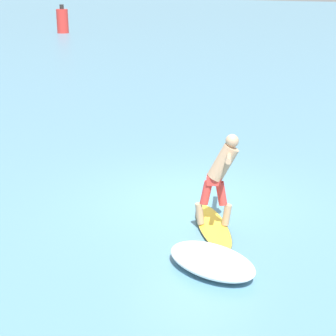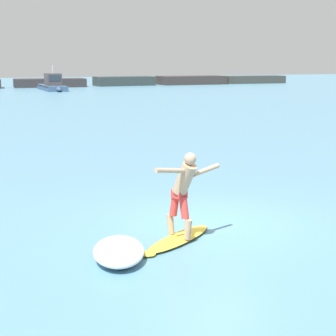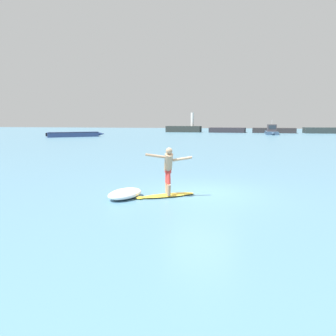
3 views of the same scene
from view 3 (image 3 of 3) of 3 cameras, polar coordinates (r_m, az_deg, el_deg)
name	(u,v)px [view 3 (image 3 of 3)]	position (r m, az deg, el deg)	size (l,w,h in m)	color
ground_plane	(201,193)	(12.34, 5.79, -4.32)	(200.00, 200.00, 0.00)	teal
rock_jetty_breakwater	(301,130)	(74.89, 22.21, 6.11)	(57.93, 4.73, 4.36)	#292F2C
surfboard	(167,195)	(11.68, -0.19, -4.78)	(2.04, 1.61, 0.22)	yellow
surfer	(168,167)	(11.38, 0.06, 0.21)	(1.54, 0.89, 1.68)	tan
fishing_boat_near_jetty	(75,134)	(55.74, -15.88, 5.69)	(7.91, 6.78, 0.80)	navy
small_boat_offshore	(271,131)	(66.02, 17.57, 6.13)	(2.23, 9.23, 2.81)	#344D6A
wave_foam_at_tail	(125,194)	(11.52, -7.50, -4.45)	(1.29, 1.71, 0.32)	white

